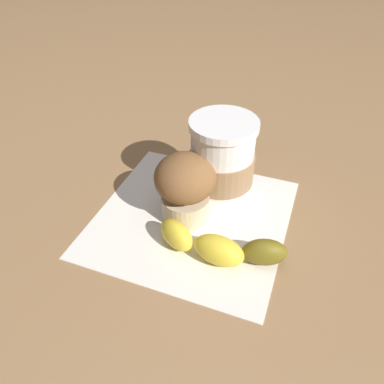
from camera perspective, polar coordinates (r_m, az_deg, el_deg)
name	(u,v)px	position (r m, az deg, el deg)	size (l,w,h in m)	color
ground_plane	(192,217)	(0.52, 0.00, -3.90)	(3.00, 3.00, 0.00)	#936D47
paper_napkin	(192,217)	(0.52, 0.00, -3.84)	(0.25, 0.25, 0.00)	white
coffee_cup	(222,162)	(0.51, 4.54, 4.51)	(0.09, 0.09, 0.12)	white
muffin	(184,187)	(0.48, -1.22, 0.73)	(0.08, 0.08, 0.10)	beige
banana	(220,246)	(0.45, 4.27, -8.26)	(0.06, 0.17, 0.04)	yellow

